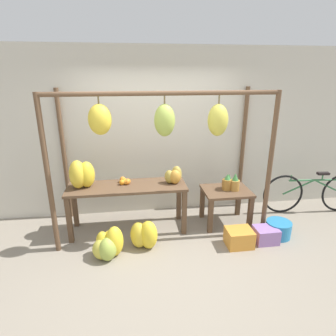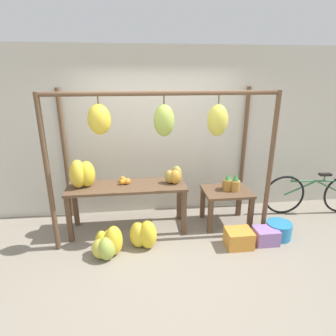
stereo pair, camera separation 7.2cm
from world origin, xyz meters
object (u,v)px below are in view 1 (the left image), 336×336
Objects in this scene: banana_pile_ground_left at (108,245)px; fruit_crate_purple at (266,235)px; banana_pile_ground_right at (144,235)px; blue_bucket at (278,229)px; pineapple_cluster at (231,183)px; parked_bicycle at (312,193)px; fruit_crate_white at (239,238)px; papaya_pile at (174,176)px; orange_pile at (125,181)px; banana_pile_on_table at (82,174)px.

banana_pile_ground_left reaches higher than fruit_crate_purple.
banana_pile_ground_right reaches higher than blue_bucket.
pineapple_cluster is 0.16× the size of parked_bicycle.
papaya_pile is (-0.85, 0.67, 0.75)m from fruit_crate_white.
banana_pile_ground_left is (-0.25, -0.73, -0.62)m from orange_pile.
fruit_crate_purple is at bearing -26.60° from papaya_pile.
pineapple_cluster reaches higher than orange_pile.
banana_pile_on_table is at bearing 163.03° from fruit_crate_white.
orange_pile is at bearing 160.70° from fruit_crate_purple.
banana_pile_ground_right is 1.79m from fruit_crate_purple.
banana_pile_ground_right is at bearing -134.25° from papaya_pile.
pineapple_cluster reaches higher than fruit_crate_purple.
orange_pile is 1.67m from pineapple_cluster.
blue_bucket is at bearing -14.55° from orange_pile.
fruit_crate_white is (-0.07, -0.66, -0.58)m from pineapple_cluster.
orange_pile is at bearing 174.45° from papaya_pile.
orange_pile is (0.62, 0.06, -0.16)m from banana_pile_on_table.
fruit_crate_white is (2.22, -0.68, -0.84)m from banana_pile_on_table.
parked_bicycle is (3.51, 0.81, 0.19)m from banana_pile_ground_left.
banana_pile_ground_left is 1.53× the size of papaya_pile.
fruit_crate_purple is at bearing -3.53° from banana_pile_ground_right.
fruit_crate_white is 1.87m from parked_bicycle.
banana_pile_on_table is 0.64m from orange_pile.
pineapple_cluster is at bearing 19.85° from banana_pile_ground_right.
banana_pile_ground_left is at bearing -166.94° from parked_bicycle.
fruit_crate_purple is (1.27, -0.64, -0.76)m from papaya_pile.
orange_pile is 0.11× the size of parked_bicycle.
pineapple_cluster is 0.88m from fruit_crate_white.
banana_pile_ground_left is at bearing -146.60° from papaya_pile.
fruit_crate_purple is (2.27, 0.02, -0.06)m from banana_pile_ground_left.
pineapple_cluster is at bearing -2.87° from orange_pile.
papaya_pile is (0.51, 0.53, 0.67)m from banana_pile_ground_right.
orange_pile is at bearing 71.44° from banana_pile_ground_left.
banana_pile_ground_left is at bearing 179.73° from fruit_crate_white.
fruit_crate_white reaches higher than blue_bucket.
blue_bucket is at bearing 3.17° from banana_pile_ground_left.
parked_bicycle reaches higher than banana_pile_ground_left.
orange_pile is 1.89m from fruit_crate_white.
orange_pile is 0.52× the size of blue_bucket.
banana_pile_on_table is 2.30m from pineapple_cluster.
papaya_pile is (0.75, -0.07, 0.07)m from orange_pile.
blue_bucket is at bearing 12.27° from fruit_crate_white.
orange_pile is at bearing 112.06° from banana_pile_ground_right.
fruit_crate_purple is at bearing -60.45° from pineapple_cluster.
banana_pile_ground_right is at bearing -67.94° from orange_pile.
fruit_crate_white is at bearing -6.01° from banana_pile_ground_right.
orange_pile is at bearing 155.14° from fruit_crate_white.
banana_pile_on_table reaches higher than papaya_pile.
parked_bicycle is at bearing 12.68° from banana_pile_ground_right.
parked_bicycle is (1.66, 0.82, 0.24)m from fruit_crate_white.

